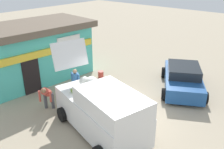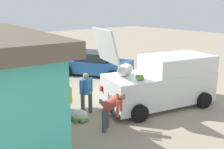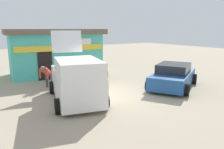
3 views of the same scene
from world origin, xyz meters
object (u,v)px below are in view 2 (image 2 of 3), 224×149
Objects in this scene: customer_bending at (112,107)px; vendor_standing at (86,91)px; delivery_van at (163,81)px; parked_sedan at (96,64)px; paint_bucket at (38,95)px; unloaded_banana_pile at (80,116)px.

vendor_standing is at bearing -4.03° from customer_bending.
delivery_van reaches higher than parked_sedan.
vendor_standing is 3.91× the size of paint_bucket.
parked_sedan is at bearing -31.45° from customer_bending.
customer_bending is 1.48m from unloaded_banana_pile.
paint_bucket is at bearing 8.86° from customer_bending.
delivery_van is at bearing -103.86° from unloaded_banana_pile.
customer_bending is 1.62× the size of unloaded_banana_pile.
vendor_standing is 2.82m from paint_bucket.
unloaded_banana_pile is at bearing -175.28° from paint_bucket.
vendor_standing reaches higher than unloaded_banana_pile.
paint_bucket is at bearing 43.76° from delivery_van.
delivery_van is 3.10m from vendor_standing.
parked_sedan is at bearing -67.61° from paint_bucket.
customer_bending is at bearing -161.94° from unloaded_banana_pile.
customer_bending is (-0.44, 2.98, -0.20)m from delivery_van.
parked_sedan is at bearing -7.23° from delivery_van.
delivery_van is at bearing -112.40° from vendor_standing.
parked_sedan is 7.07m from customer_bending.
customer_bending reaches higher than unloaded_banana_pile.
vendor_standing reaches higher than customer_bending.
parked_sedan reaches higher than unloaded_banana_pile.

